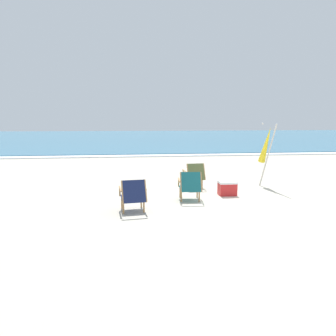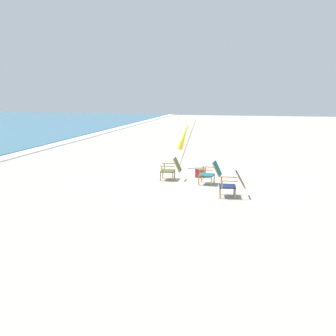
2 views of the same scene
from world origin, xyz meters
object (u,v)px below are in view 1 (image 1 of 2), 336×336
Objects in this scene: beach_chair_far_center at (190,185)px; cooler_box at (227,188)px; beach_chair_mid_center at (194,175)px; beach_chair_back_left at (133,195)px; umbrella_furled_yellow at (266,145)px.

beach_chair_far_center is 1.30m from cooler_box.
beach_chair_mid_center is 0.98× the size of beach_chair_back_left.
cooler_box is at bearing 26.66° from beach_chair_back_left.
umbrella_furled_yellow is (2.25, -0.04, 0.89)m from beach_chair_mid_center.
beach_chair_back_left is 0.40× the size of umbrella_furled_yellow.
umbrella_furled_yellow reaches higher than beach_chair_back_left.
beach_chair_back_left is 1.67× the size of cooler_box.
beach_chair_far_center is at bearing 28.72° from beach_chair_back_left.
beach_chair_far_center is (-0.41, -1.43, -0.00)m from beach_chair_mid_center.
beach_chair_mid_center is 0.40× the size of umbrella_furled_yellow.
umbrella_furled_yellow reaches higher than cooler_box.
umbrella_furled_yellow reaches higher than beach_chair_far_center.
beach_chair_mid_center is at bearing 129.66° from cooler_box.
beach_chair_far_center is at bearing -105.93° from beach_chair_mid_center.
beach_chair_back_left is 1.03× the size of beach_chair_far_center.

